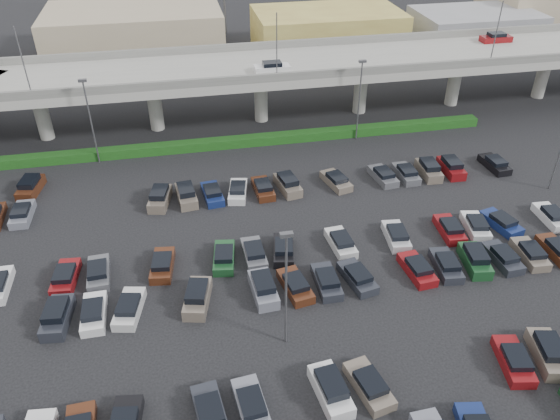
{
  "coord_description": "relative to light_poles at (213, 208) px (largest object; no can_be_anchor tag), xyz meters",
  "views": [
    {
      "loc": [
        -6.13,
        -36.31,
        31.63
      ],
      "look_at": [
        2.54,
        6.81,
        2.0
      ],
      "focal_mm": 35.0,
      "sensor_mm": 36.0,
      "label": 1
    }
  ],
  "objects": [
    {
      "name": "distant_buildings",
      "position": [
        16.5,
        59.81,
        -2.49
      ],
      "size": [
        138.0,
        24.0,
        9.0
      ],
      "color": "gray",
      "rests_on": "ground"
    },
    {
      "name": "hedge",
      "position": [
        4.13,
        23.0,
        -5.69
      ],
      "size": [
        66.0,
        1.6,
        1.1
      ],
      "primitive_type": "cube",
      "color": "#153910",
      "rests_on": "ground"
    },
    {
      "name": "ground",
      "position": [
        4.13,
        -2.0,
        -6.24
      ],
      "size": [
        280.0,
        280.0,
        0.0
      ],
      "primitive_type": "plane",
      "color": "black"
    },
    {
      "name": "overpass",
      "position": [
        3.87,
        29.99,
        0.73
      ],
      "size": [
        150.0,
        13.0,
        15.8
      ],
      "color": "gray",
      "rests_on": "ground"
    },
    {
      "name": "parked_cars",
      "position": [
        3.86,
        -5.72,
        -5.63
      ],
      "size": [
        62.83,
        41.67,
        1.67
      ],
      "color": "#262931",
      "rests_on": "ground"
    },
    {
      "name": "light_poles",
      "position": [
        0.0,
        0.0,
        0.0
      ],
      "size": [
        66.9,
        48.38,
        10.3
      ],
      "color": "#525358",
      "rests_on": "ground"
    }
  ]
}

